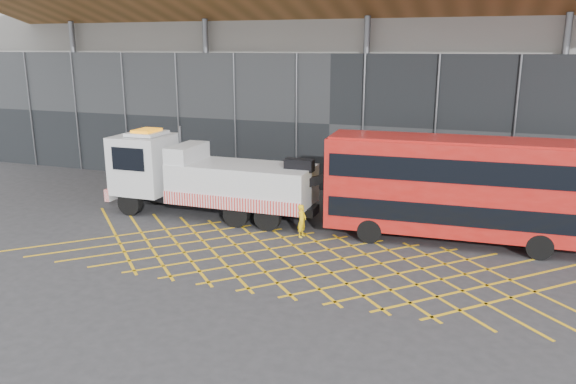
% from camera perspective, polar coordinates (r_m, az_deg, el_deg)
% --- Properties ---
extents(ground_plane, '(120.00, 120.00, 0.00)m').
position_cam_1_polar(ground_plane, '(24.32, -7.91, -5.71)').
color(ground_plane, '#2D2D30').
extents(road_markings, '(24.76, 7.16, 0.01)m').
position_cam_1_polar(road_markings, '(22.82, 1.08, -6.94)').
color(road_markings, '#EDAF16').
rests_on(road_markings, ground_plane).
extents(construction_building, '(55.00, 23.97, 18.00)m').
position_cam_1_polar(construction_building, '(39.52, 7.17, 15.34)').
color(construction_building, gray).
rests_on(construction_building, ground_plane).
extents(recovery_truck, '(12.44, 3.03, 4.34)m').
position_cam_1_polar(recovery_truck, '(28.53, -8.57, 1.51)').
color(recovery_truck, black).
rests_on(recovery_truck, ground_plane).
extents(bus_towed, '(11.48, 3.28, 4.62)m').
position_cam_1_polar(bus_towed, '(25.23, 16.93, 0.61)').
color(bus_towed, '#AD140F').
rests_on(bus_towed, ground_plane).
extents(worker, '(0.42, 0.59, 1.51)m').
position_cam_1_polar(worker, '(25.32, 1.42, -2.95)').
color(worker, yellow).
rests_on(worker, ground_plane).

